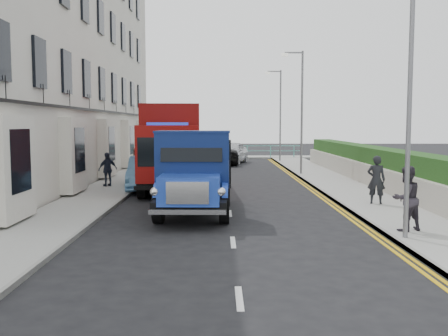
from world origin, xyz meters
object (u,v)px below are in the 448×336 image
Objects in this scene: lamp_mid at (300,105)px; bedford_lorry at (194,178)px; lamp_near at (405,80)px; parked_car_front at (167,177)px; pedestrian_east_near at (376,180)px; lamp_far at (279,110)px; red_lorry at (171,145)px.

bedford_lorry is at bearing -112.80° from lamp_mid.
lamp_near reaches higher than bedford_lorry.
bedford_lorry reaches higher than parked_car_front.
pedestrian_east_near is (7.80, -3.75, 0.30)m from parked_car_front.
lamp_near is 1.77× the size of parked_car_front.
lamp_far is (0.00, 10.00, 0.00)m from lamp_mid.
lamp_near is at bearing -30.61° from bedford_lorry.
red_lorry is at bearing 102.84° from bedford_lorry.
red_lorry is at bearing 82.63° from parked_car_front.
lamp_near reaches higher than parked_car_front.
red_lorry is at bearing 123.19° from lamp_near.
lamp_far reaches higher than red_lorry.
lamp_mid is 4.08× the size of pedestrian_east_near.
parked_car_front is at bearing 126.98° from lamp_near.
pedestrian_east_near is (1.02, 5.25, -3.02)m from lamp_near.
lamp_near is 12.41m from red_lorry.
lamp_near reaches higher than red_lorry.
lamp_near is 4.08× the size of pedestrian_east_near.
pedestrian_east_near is at bearing -36.20° from red_lorry.
bedford_lorry is 3.36× the size of pedestrian_east_near.
lamp_mid is (0.00, 16.00, 0.00)m from lamp_near.
lamp_near is 16.00m from lamp_mid.
lamp_near and lamp_far have the same top height.
red_lorry is (-6.70, 10.25, -1.98)m from lamp_near.
lamp_mid is 9.05m from red_lorry.
lamp_mid reaches higher than pedestrian_east_near.
red_lorry reaches higher than pedestrian_east_near.
parked_car_front is at bearing 105.94° from bedford_lorry.
lamp_near is 1.00× the size of lamp_mid.
lamp_far is at bearing 90.00° from lamp_mid.
lamp_far is at bearing 90.00° from lamp_near.
pedestrian_east_near is (1.02, -20.75, -3.02)m from lamp_far.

